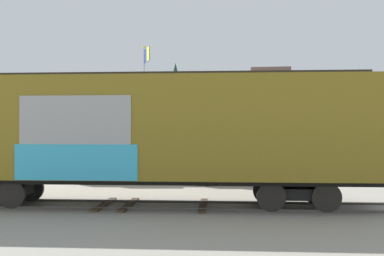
% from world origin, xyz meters
% --- Properties ---
extents(ground_plane, '(260.00, 260.00, 0.00)m').
position_xyz_m(ground_plane, '(0.00, 0.00, 0.00)').
color(ground_plane, gray).
extents(track, '(59.96, 5.93, 0.08)m').
position_xyz_m(track, '(-0.24, -0.01, 0.04)').
color(track, '#4C4742').
rests_on(track, ground_plane).
extents(freight_car, '(15.88, 4.06, 4.50)m').
position_xyz_m(freight_car, '(-0.08, -0.00, 2.55)').
color(freight_car, olive).
rests_on(freight_car, ground_plane).
extents(flagpole, '(0.73, 1.30, 7.55)m').
position_xyz_m(flagpole, '(-2.58, 10.25, 4.83)').
color(flagpole, silver).
rests_on(flagpole, ground_plane).
extents(hillside, '(152.25, 38.05, 13.14)m').
position_xyz_m(hillside, '(-0.04, 59.01, 4.29)').
color(hillside, gray).
rests_on(hillside, ground_plane).
extents(parked_car_silver, '(4.97, 2.37, 1.68)m').
position_xyz_m(parked_car_silver, '(-2.52, 6.31, 0.86)').
color(parked_car_silver, '#B7BABF').
rests_on(parked_car_silver, ground_plane).
extents(parked_car_blue, '(4.21, 2.35, 1.65)m').
position_xyz_m(parked_car_blue, '(2.77, 6.43, 0.83)').
color(parked_car_blue, navy).
rests_on(parked_car_blue, ground_plane).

